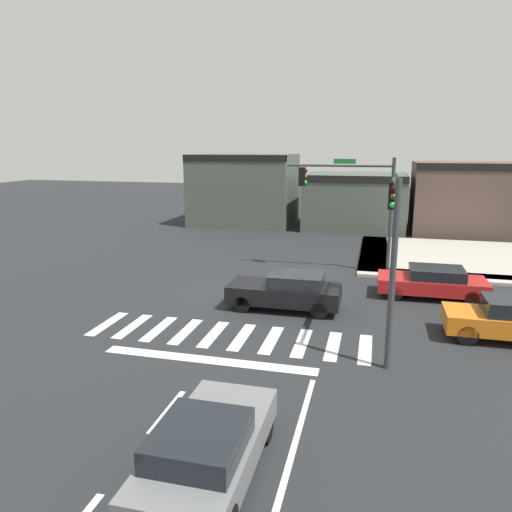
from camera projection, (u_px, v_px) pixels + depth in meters
ground_plane at (259, 297)px, 20.87m from camera, size 120.00×120.00×0.00m
crosswalk_near at (228, 335)px, 16.62m from camera, size 9.75×2.41×0.01m
lane_markings at (180, 468)px, 9.80m from camera, size 6.80×18.75×0.01m
bike_detector_marking at (233, 408)px, 12.05m from camera, size 1.04×1.04×0.01m
curb_corner_northeast at (440, 258)px, 27.73m from camera, size 10.00×10.60×0.15m
storefront_row at (346, 195)px, 37.78m from camera, size 25.88×6.60×5.75m
traffic_signal_southeast at (393, 228)px, 15.03m from camera, size 0.32×4.76×5.60m
traffic_signal_northeast at (351, 193)px, 24.27m from camera, size 5.42×0.32×5.86m
car_black at (287, 291)px, 19.18m from camera, size 4.46×1.89×1.49m
car_red at (432, 282)px, 20.67m from camera, size 4.48×1.94×1.33m
car_orange at (511, 320)px, 16.05m from camera, size 4.20×1.73×1.45m
car_gray at (207, 448)px, 9.28m from camera, size 1.85×4.24×1.39m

